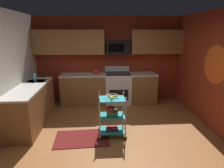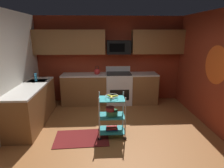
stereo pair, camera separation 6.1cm
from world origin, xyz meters
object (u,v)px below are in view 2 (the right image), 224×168
object	(u,v)px
book_stack	(112,128)
rolling_cart	(112,116)
fruit_bowl	(112,96)
dish_soap_bottle	(36,77)
microwave	(119,47)
oven_range	(119,88)
mixing_bowl_large	(112,113)
mixing_bowl_small	(110,109)
kettle	(97,71)

from	to	relation	value
book_stack	rolling_cart	bearing A→B (deg)	-75.96
fruit_bowl	dish_soap_bottle	distance (m)	2.20
book_stack	microwave	bearing A→B (deg)	81.57
oven_range	fruit_bowl	size ratio (longest dim) A/B	4.04
oven_range	mixing_bowl_large	xyz separation A→B (m)	(-0.31, -1.97, 0.04)
mixing_bowl_small	dish_soap_bottle	bearing A→B (deg)	147.04
oven_range	book_stack	xyz separation A→B (m)	(-0.31, -1.97, -0.32)
kettle	rolling_cart	bearing A→B (deg)	-80.15
oven_range	mixing_bowl_large	size ratio (longest dim) A/B	4.37
mixing_bowl_large	dish_soap_bottle	size ratio (longest dim) A/B	1.26
oven_range	book_stack	world-z (taller)	oven_range
rolling_cart	kettle	size ratio (longest dim) A/B	3.47
microwave	mixing_bowl_large	xyz separation A→B (m)	(-0.31, -2.08, -1.18)
mixing_bowl_large	mixing_bowl_small	distance (m)	0.11
microwave	mixing_bowl_large	world-z (taller)	microwave
book_stack	kettle	size ratio (longest dim) A/B	0.97
mixing_bowl_small	book_stack	xyz separation A→B (m)	(0.04, 0.03, -0.46)
book_stack	oven_range	bearing A→B (deg)	81.11
oven_range	fruit_bowl	world-z (taller)	oven_range
book_stack	dish_soap_bottle	size ratio (longest dim) A/B	1.28
kettle	fruit_bowl	bearing A→B (deg)	-80.15
kettle	dish_soap_bottle	bearing A→B (deg)	-152.05
mixing_bowl_small	dish_soap_bottle	size ratio (longest dim) A/B	0.91
dish_soap_bottle	kettle	bearing A→B (deg)	27.95
microwave	dish_soap_bottle	world-z (taller)	microwave
oven_range	book_stack	bearing A→B (deg)	-98.89
rolling_cart	mixing_bowl_large	size ratio (longest dim) A/B	3.63
microwave	mixing_bowl_small	distance (m)	2.39
rolling_cart	dish_soap_bottle	xyz separation A→B (m)	(-1.87, 1.16, 0.57)
oven_range	dish_soap_bottle	world-z (taller)	dish_soap_bottle
microwave	book_stack	size ratio (longest dim) A/B	2.73
microwave	dish_soap_bottle	size ratio (longest dim) A/B	3.50
oven_range	rolling_cart	bearing A→B (deg)	-98.89
microwave	book_stack	world-z (taller)	microwave
rolling_cart	mixing_bowl_large	distance (m)	0.07
rolling_cart	microwave	bearing A→B (deg)	81.57
fruit_bowl	rolling_cart	bearing A→B (deg)	-75.96
oven_range	microwave	world-z (taller)	microwave
microwave	dish_soap_bottle	distance (m)	2.46
oven_range	rolling_cart	size ratio (longest dim) A/B	1.20
book_stack	kettle	bearing A→B (deg)	99.85
rolling_cart	dish_soap_bottle	distance (m)	2.27
fruit_bowl	mixing_bowl_small	world-z (taller)	fruit_bowl
oven_range	dish_soap_bottle	size ratio (longest dim) A/B	5.50
mixing_bowl_large	kettle	world-z (taller)	kettle
mixing_bowl_large	fruit_bowl	bearing A→B (deg)	180.00
oven_range	rolling_cart	world-z (taller)	oven_range
fruit_bowl	book_stack	size ratio (longest dim) A/B	1.06
microwave	kettle	distance (m)	0.96
rolling_cart	mixing_bowl_small	size ratio (longest dim) A/B	5.03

